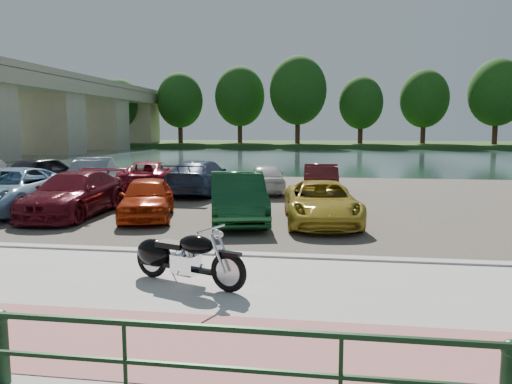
% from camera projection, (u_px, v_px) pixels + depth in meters
% --- Properties ---
extents(ground, '(200.00, 200.00, 0.00)m').
position_uv_depth(ground, '(220.00, 289.00, 8.68)').
color(ground, '#595447').
rests_on(ground, ground).
extents(promenade, '(60.00, 6.00, 0.10)m').
position_uv_depth(promenade, '(205.00, 306.00, 7.70)').
color(promenade, '#A4A19B').
rests_on(promenade, ground).
extents(pink_path, '(60.00, 2.00, 0.01)m').
position_uv_depth(pink_path, '(175.00, 344.00, 6.22)').
color(pink_path, '#A9655F').
rests_on(pink_path, promenade).
extents(kerb, '(60.00, 0.30, 0.14)m').
position_uv_depth(kerb, '(240.00, 256.00, 10.64)').
color(kerb, '#A4A19B').
rests_on(kerb, ground).
extents(parking_lot, '(60.00, 18.00, 0.04)m').
position_uv_depth(parking_lot, '(282.00, 199.00, 19.47)').
color(parking_lot, '#443D37').
rests_on(parking_lot, ground).
extents(river, '(120.00, 40.00, 0.00)m').
position_uv_depth(river, '(311.00, 158.00, 47.92)').
color(river, '#1A2F2B').
rests_on(river, ground).
extents(far_bank, '(120.00, 24.00, 0.60)m').
position_uv_depth(far_bank, '(319.00, 144.00, 79.27)').
color(far_bank, '#214317').
rests_on(far_bank, ground).
extents(bridge, '(7.00, 56.00, 8.55)m').
position_uv_depth(bridge, '(45.00, 102.00, 52.36)').
color(bridge, tan).
rests_on(bridge, ground).
extents(railing, '(24.04, 0.05, 0.90)m').
position_uv_depth(railing, '(124.00, 342.00, 4.66)').
color(railing, black).
rests_on(railing, promenade).
extents(far_trees, '(70.25, 10.68, 12.52)m').
position_uv_depth(far_trees, '(350.00, 95.00, 71.62)').
color(far_trees, '#371E14').
rests_on(far_trees, far_bank).
extents(motorcycle, '(2.23, 1.11, 1.05)m').
position_uv_depth(motorcycle, '(178.00, 257.00, 8.67)').
color(motorcycle, black).
rests_on(motorcycle, promenade).
extents(car_2, '(2.92, 5.42, 1.44)m').
position_uv_depth(car_2, '(9.00, 190.00, 16.28)').
color(car_2, '#90B5D2').
rests_on(car_2, parking_lot).
extents(car_3, '(2.06, 4.79, 1.38)m').
position_uv_depth(car_3, '(74.00, 194.00, 15.66)').
color(car_3, '#560C17').
rests_on(car_3, parking_lot).
extents(car_4, '(2.42, 3.98, 1.27)m').
position_uv_depth(car_4, '(147.00, 198.00, 15.18)').
color(car_4, '#B82E0C').
rests_on(car_4, parking_lot).
extents(car_5, '(2.53, 4.63, 1.45)m').
position_uv_depth(car_5, '(238.00, 197.00, 14.66)').
color(car_5, '#113F1E').
rests_on(car_5, parking_lot).
extents(car_6, '(2.54, 4.60, 1.22)m').
position_uv_depth(car_6, '(321.00, 203.00, 14.39)').
color(car_6, gold).
rests_on(car_6, parking_lot).
extents(car_8, '(2.76, 4.65, 1.48)m').
position_uv_depth(car_8, '(45.00, 172.00, 22.84)').
color(car_8, black).
rests_on(car_8, parking_lot).
extents(car_9, '(2.73, 4.64, 1.45)m').
position_uv_depth(car_9, '(96.00, 173.00, 22.55)').
color(car_9, slate).
rests_on(car_9, parking_lot).
extents(car_10, '(2.95, 5.00, 1.30)m').
position_uv_depth(car_10, '(150.00, 176.00, 22.17)').
color(car_10, maroon).
rests_on(car_10, parking_lot).
extents(car_11, '(2.13, 4.95, 1.42)m').
position_uv_depth(car_11, '(201.00, 177.00, 20.94)').
color(car_11, '#293750').
rests_on(car_11, parking_lot).
extents(car_12, '(2.12, 3.94, 1.27)m').
position_uv_depth(car_12, '(266.00, 178.00, 21.17)').
color(car_12, silver).
rests_on(car_12, parking_lot).
extents(car_13, '(1.50, 3.94, 1.28)m').
position_uv_depth(car_13, '(321.00, 179.00, 20.98)').
color(car_13, '#521516').
rests_on(car_13, parking_lot).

